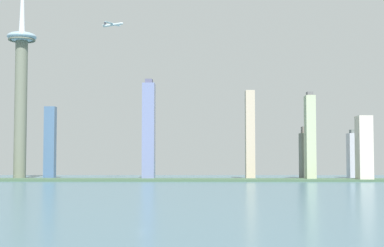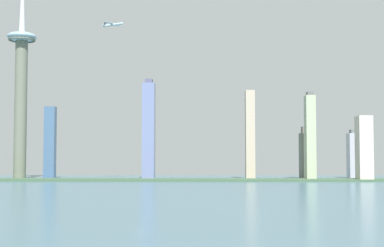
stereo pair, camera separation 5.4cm
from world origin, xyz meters
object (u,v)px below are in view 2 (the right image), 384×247
at_px(skyscraper_6, 310,137).
at_px(airplane, 113,25).
at_px(skyscraper_2, 364,149).
at_px(skyscraper_7, 250,135).
at_px(skyscraper_4, 354,155).
at_px(observation_tower, 21,77).
at_px(skyscraper_1, 149,131).
at_px(skyscraper_5, 50,143).
at_px(skyscraper_0, 305,155).

distance_m(skyscraper_6, airplane, 315.98).
bearing_deg(skyscraper_2, skyscraper_7, 166.58).
distance_m(skyscraper_4, skyscraper_7, 173.43).
height_order(skyscraper_6, airplane, airplane).
bearing_deg(airplane, observation_tower, -165.15).
xyz_separation_m(skyscraper_4, airplane, (-353.90, -91.66, 180.67)).
xyz_separation_m(observation_tower, skyscraper_6, (412.41, -14.42, -87.22)).
distance_m(skyscraper_1, skyscraper_2, 298.96).
height_order(skyscraper_5, skyscraper_6, skyscraper_6).
bearing_deg(skyscraper_6, skyscraper_7, 169.03).
bearing_deg(skyscraper_0, skyscraper_4, 3.44).
distance_m(skyscraper_6, skyscraper_7, 84.14).
relative_size(skyscraper_1, airplane, 4.58).
height_order(observation_tower, airplane, observation_tower).
distance_m(observation_tower, skyscraper_2, 493.62).
bearing_deg(skyscraper_7, skyscraper_1, -178.29).
relative_size(skyscraper_2, airplane, 2.82).
relative_size(observation_tower, skyscraper_2, 3.75).
xyz_separation_m(skyscraper_1, skyscraper_7, (144.55, 4.30, -6.22)).
relative_size(observation_tower, skyscraper_5, 3.10).
xyz_separation_m(skyscraper_2, airplane, (-343.22, -1.36, 171.54)).
xyz_separation_m(skyscraper_6, airplane, (-274.16, -21.55, 155.60)).
distance_m(skyscraper_0, skyscraper_7, 103.32).
relative_size(skyscraper_0, airplane, 2.50).
relative_size(skyscraper_6, skyscraper_7, 0.97).
distance_m(skyscraper_0, airplane, 342.29).
bearing_deg(skyscraper_2, skyscraper_6, 163.71).
height_order(skyscraper_5, airplane, airplane).
bearing_deg(observation_tower, skyscraper_7, 0.27).
relative_size(skyscraper_5, skyscraper_6, 0.87).
height_order(skyscraper_2, skyscraper_7, skyscraper_7).
height_order(skyscraper_1, airplane, airplane).
bearing_deg(observation_tower, skyscraper_5, 36.35).
bearing_deg(skyscraper_7, skyscraper_2, -13.42).
bearing_deg(skyscraper_4, skyscraper_0, -176.56).
bearing_deg(skyscraper_0, observation_tower, -173.00).
bearing_deg(airplane, skyscraper_0, 46.82).
xyz_separation_m(skyscraper_5, skyscraper_6, (376.39, -40.93, 6.66)).
bearing_deg(skyscraper_2, airplane, -179.77).
bearing_deg(skyscraper_5, observation_tower, -143.65).
xyz_separation_m(skyscraper_7, airplane, (-191.63, -37.55, 152.10)).
relative_size(skyscraper_4, skyscraper_7, 0.58).
relative_size(skyscraper_2, skyscraper_4, 1.20).
distance_m(observation_tower, skyscraper_1, 200.90).
distance_m(skyscraper_4, airplane, 407.79).
bearing_deg(airplane, skyscraper_7, 40.51).
bearing_deg(observation_tower, skyscraper_6, -2.00).
xyz_separation_m(skyscraper_4, skyscraper_5, (-456.13, -29.18, 18.41)).
bearing_deg(skyscraper_5, skyscraper_1, -11.08).
bearing_deg(skyscraper_1, skyscraper_4, 10.78).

